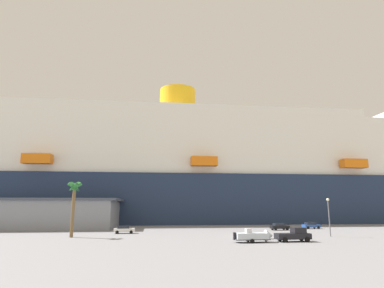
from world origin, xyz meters
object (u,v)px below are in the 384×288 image
palm_tree (74,194)px  parked_car_black_coupe (279,226)px  small_boat_on_trailer (256,236)px  parked_car_white_van (124,229)px  pickup_truck (294,235)px  street_lamp (329,211)px  parked_car_blue_suv (311,225)px  cruise_ship (262,178)px

palm_tree → parked_car_black_coupe: size_ratio=2.25×
small_boat_on_trailer → parked_car_white_van: bearing=141.4°
pickup_truck → palm_tree: 39.89m
pickup_truck → parked_car_white_van: (-29.52, 17.90, -0.21)m
small_boat_on_trailer → street_lamp: street_lamp is taller
small_boat_on_trailer → parked_car_blue_suv: 36.47m
cruise_ship → palm_tree: cruise_ship is taller
parked_car_black_coupe → small_boat_on_trailer: bearing=-116.9°
palm_tree → parked_car_black_coupe: (44.19, 14.44, -6.98)m
palm_tree → street_lamp: size_ratio=1.43×
street_lamp → parked_car_blue_suv: street_lamp is taller
pickup_truck → small_boat_on_trailer: pickup_truck is taller
palm_tree → cruise_ship: bearing=46.1°
pickup_truck → palm_tree: (-38.02, 9.99, 6.77)m
cruise_ship → parked_car_white_van: 66.04m
parked_car_blue_suv → parked_car_black_coupe: bearing=-157.3°
small_boat_on_trailer → parked_car_blue_suv: bearing=52.5°
pickup_truck → palm_tree: palm_tree is taller
parked_car_black_coupe → parked_car_white_van: 36.29m
palm_tree → parked_car_blue_suv: bearing=18.9°
cruise_ship → small_boat_on_trailer: bearing=-107.9°
palm_tree → parked_car_blue_suv: palm_tree is taller
parked_car_white_van → parked_car_blue_suv: (45.23, 10.52, -0.00)m
parked_car_black_coupe → parked_car_blue_suv: 10.34m
small_boat_on_trailer → parked_car_black_coupe: size_ratio=1.58×
parked_car_blue_suv → street_lamp: bearing=-105.2°
pickup_truck → parked_car_black_coupe: bearing=75.8°
pickup_truck → parked_car_blue_suv: size_ratio=1.29×
cruise_ship → parked_car_black_coupe: (-8.44, -40.30, -14.84)m
palm_tree → parked_car_white_van: bearing=42.9°
parked_car_black_coupe → parked_car_blue_suv: (9.54, 3.99, -0.00)m
pickup_truck → cruise_ship: bearing=77.3°
pickup_truck → street_lamp: street_lamp is taller
cruise_ship → street_lamp: 58.18m
cruise_ship → parked_car_black_coupe: 43.76m
palm_tree → parked_car_black_coupe: bearing=18.1°
palm_tree → parked_car_white_van: palm_tree is taller
street_lamp → parked_car_white_van: bearing=165.7°
street_lamp → parked_car_blue_suv: (5.63, 20.65, -3.88)m
cruise_ship → parked_car_blue_suv: (1.10, -36.31, -14.84)m
cruise_ship → pickup_truck: size_ratio=43.91×
cruise_ship → street_lamp: (-4.52, -56.96, -10.96)m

